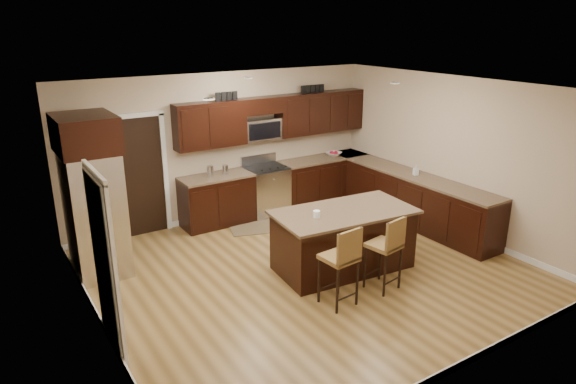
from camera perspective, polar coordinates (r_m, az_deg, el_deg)
floor at (r=7.78m, az=2.43°, el=-8.72°), size 6.00×6.00×0.00m
ceiling at (r=6.97m, az=2.74°, el=11.42°), size 6.00×6.00×0.00m
wall_back at (r=9.56m, az=-7.00°, el=5.04°), size 6.00×0.00×6.00m
wall_left at (r=6.14m, az=-21.02°, el=-3.90°), size 0.00×5.50×5.50m
wall_right at (r=9.26m, az=17.97°, el=3.82°), size 0.00×5.50×5.50m
base_cabinets at (r=9.73m, az=6.76°, el=-0.15°), size 4.02×3.96×0.92m
upper_cabinets at (r=9.80m, az=-1.14°, el=8.44°), size 4.00×0.33×0.80m
range at (r=9.85m, az=-2.48°, el=0.25°), size 0.76×0.64×1.11m
microwave at (r=9.68m, az=-3.04°, el=6.96°), size 0.76×0.31×0.40m
doorway at (r=9.06m, az=-16.29°, el=1.56°), size 0.85×0.03×2.06m
pantry_door at (r=6.00m, az=-19.84°, el=-7.73°), size 0.03×0.80×2.04m
letter_decor at (r=9.66m, az=-1.89°, el=11.01°), size 2.20×0.03×0.15m
island at (r=7.73m, az=6.14°, el=-5.48°), size 2.16×1.28×0.92m
stool_left at (r=6.63m, az=6.07°, el=-7.29°), size 0.45×0.45×1.10m
stool_mid at (r=7.11m, az=11.02°, el=-5.82°), size 0.46×0.46×1.07m
refrigerator at (r=7.81m, az=-20.88°, el=-0.29°), size 0.79×0.98×2.35m
floor_mat at (r=9.31m, az=-3.50°, el=-3.94°), size 1.09×0.88×0.01m
fruit_bowl at (r=10.58m, az=5.12°, el=4.24°), size 0.38×0.38×0.07m
soap_bottle at (r=9.48m, az=14.03°, el=2.39°), size 0.11×0.11×0.18m
canister_tall at (r=9.19m, az=-8.63°, el=2.29°), size 0.12×0.12×0.20m
canister_short at (r=9.31m, az=-6.99°, el=2.49°), size 0.11×0.11×0.17m
island_jar at (r=7.24m, az=3.19°, el=-2.47°), size 0.10×0.10×0.10m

